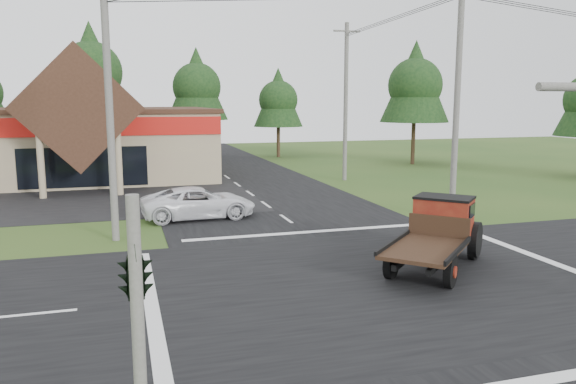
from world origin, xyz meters
name	(u,v)px	position (x,y,z in m)	size (l,w,h in m)	color
ground	(374,281)	(0.00, 0.00, 0.00)	(120.00, 120.00, 0.00)	#284719
road_ns	(374,281)	(0.00, 0.00, 0.01)	(12.00, 120.00, 0.02)	black
road_ew	(374,281)	(0.00, 0.00, 0.01)	(120.00, 12.00, 0.02)	black
parking_apron	(8,202)	(-14.00, 19.00, 0.01)	(28.00, 14.00, 0.02)	black
cvs_building	(6,142)	(-15.70, 29.57, 2.78)	(30.40, 18.20, 9.19)	tan
traffic_signal_corner	(134,250)	(-7.50, -7.32, 3.52)	(0.53, 2.48, 4.40)	#595651
utility_pole_nw	(109,110)	(-8.00, 8.00, 5.39)	(2.00, 0.30, 10.50)	#595651
utility_pole_ne	(457,98)	(8.00, 8.00, 5.89)	(2.00, 0.30, 11.50)	#595651
utility_pole_n	(346,101)	(8.00, 22.00, 5.74)	(2.00, 0.30, 11.20)	#595651
tree_row_c	(91,69)	(-10.00, 41.00, 8.72)	(7.28, 7.28, 13.13)	#332316
tree_row_d	(197,85)	(0.00, 42.00, 7.38)	(6.16, 6.16, 11.11)	#332316
tree_row_e	(278,98)	(8.00, 40.00, 6.03)	(5.04, 5.04, 9.09)	#332316
tree_side_ne	(415,83)	(18.00, 30.00, 7.38)	(6.16, 6.16, 11.11)	#332316
antique_flatbed_truck	(435,235)	(2.53, 0.59, 1.22)	(2.22, 5.82, 2.43)	#5B110D
white_pickup	(199,203)	(-4.07, 11.52, 0.77)	(2.57, 5.58, 1.55)	white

